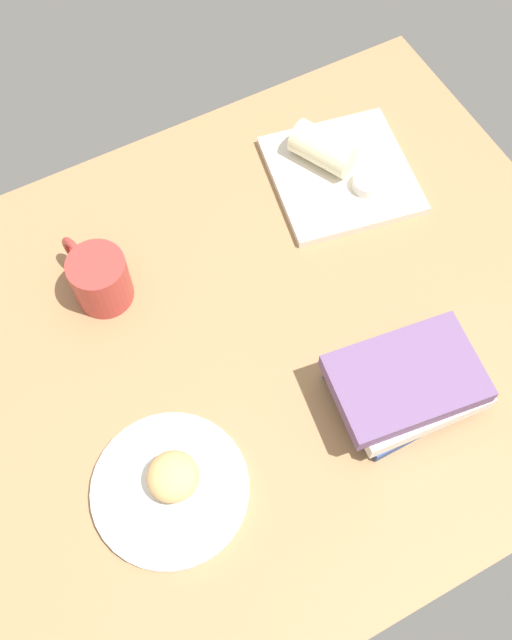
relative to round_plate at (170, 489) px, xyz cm
name	(u,v)px	position (x,y,z in cm)	size (l,w,h in cm)	color
dining_table	(264,339)	(-23.33, -15.45, -2.70)	(110.00, 90.00, 4.00)	#9E754C
round_plate	(170,489)	(0.00, 0.00, 0.00)	(22.28, 22.28, 1.40)	white
scone_pastry	(173,476)	(-1.02, -0.56, 3.11)	(7.35, 7.33, 4.83)	tan
square_plate	(341,175)	(-49.67, -36.04, 0.10)	(23.48, 23.48, 1.60)	silver
sauce_cup	(368,183)	(-51.78, -31.20, 2.03)	(5.22, 5.22, 2.08)	silver
breakfast_wrap	(323,149)	(-47.98, -39.92, 3.89)	(5.98, 5.98, 11.04)	beige
book_stack	(405,384)	(-36.62, 3.00, 3.47)	(23.02, 16.85, 8.17)	#33477F
coffee_mug	(99,278)	(-4.09, -34.03, 4.08)	(9.12, 13.89, 9.35)	#B23833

